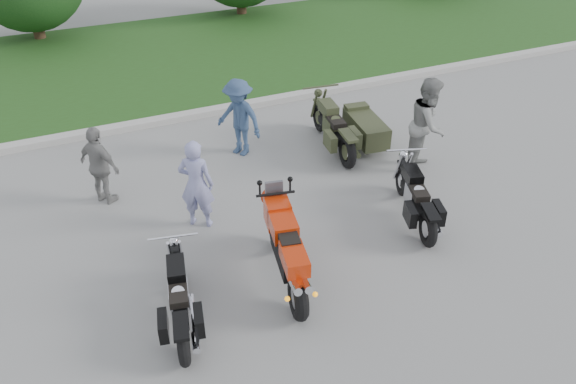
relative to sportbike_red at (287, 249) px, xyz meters
name	(u,v)px	position (x,y,z in m)	size (l,w,h in m)	color
ground	(295,265)	(0.27, 0.28, -0.64)	(80.00, 80.00, 0.00)	gray
curb	(193,115)	(0.27, 6.28, -0.56)	(60.00, 0.30, 0.15)	#ABA8A1
grass_strip	(155,60)	(0.27, 10.43, -0.57)	(60.00, 8.00, 0.14)	#24541C
sportbike_red	(287,249)	(0.00, 0.00, 0.00)	(0.70, 2.27, 1.09)	black
cruiser_left	(180,302)	(-1.73, -0.22, -0.22)	(0.57, 2.09, 0.81)	black
cruiser_right	(417,201)	(2.76, 0.54, -0.21)	(0.79, 2.12, 0.84)	black
cruiser_sidecar	(353,129)	(3.08, 3.40, -0.20)	(1.35, 2.43, 0.94)	black
person_stripe	(196,184)	(-0.80, 2.02, 0.20)	(0.61, 0.40, 1.68)	#898CBB
person_grey	(428,125)	(4.00, 2.06, 0.34)	(0.95, 0.74, 1.96)	gray
person_denim	(239,118)	(0.74, 4.15, 0.21)	(1.09, 0.63, 1.69)	#314768
person_back	(100,166)	(-2.22, 3.43, 0.14)	(0.91, 0.38, 1.55)	gray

